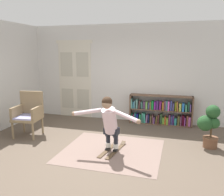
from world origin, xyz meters
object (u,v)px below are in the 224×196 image
object	(u,v)px
person_skier	(109,120)
bookshelf	(160,112)
wicker_chair	(29,113)
skis_pair	(113,149)
potted_plant	(209,125)

from	to	relation	value
person_skier	bookshelf	bearing A→B (deg)	70.38
wicker_chair	skis_pair	bearing A→B (deg)	-8.77
potted_plant	person_skier	size ratio (longest dim) A/B	0.64
potted_plant	wicker_chair	bearing A→B (deg)	-174.35
potted_plant	bookshelf	bearing A→B (deg)	129.08
wicker_chair	person_skier	size ratio (longest dim) A/B	0.75
skis_pair	person_skier	size ratio (longest dim) A/B	0.65
potted_plant	person_skier	distance (m)	2.23
bookshelf	potted_plant	size ratio (longest dim) A/B	1.89
bookshelf	potted_plant	xyz separation A→B (m)	(1.17, -1.44, 0.14)
skis_pair	person_skier	bearing A→B (deg)	-98.17
skis_pair	wicker_chair	bearing A→B (deg)	171.23
skis_pair	person_skier	xyz separation A→B (m)	(-0.02, -0.16, 0.70)
wicker_chair	potted_plant	xyz separation A→B (m)	(4.28, 0.42, -0.07)
bookshelf	person_skier	bearing A→B (deg)	-109.62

